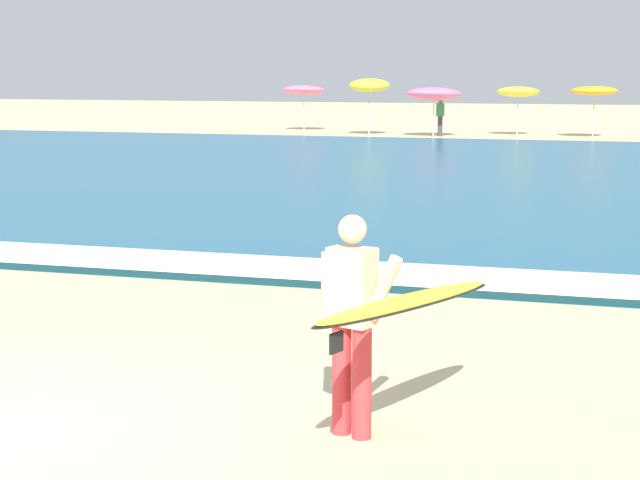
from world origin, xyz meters
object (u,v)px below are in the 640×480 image
at_px(surfer_with_board, 376,310).
at_px(beachgoer_near_row_left, 440,116).
at_px(beach_umbrella_1, 369,85).
at_px(beach_umbrella_3, 518,92).
at_px(beach_umbrella_0, 304,90).
at_px(beach_umbrella_4, 594,91).
at_px(beach_umbrella_2, 434,94).

distance_m(surfer_with_board, beachgoer_near_row_left, 37.11).
bearing_deg(beach_umbrella_1, beach_umbrella_3, 15.62).
bearing_deg(beach_umbrella_0, beachgoer_near_row_left, -16.29).
bearing_deg(beachgoer_near_row_left, beach_umbrella_4, 3.95).
height_order(beach_umbrella_4, beachgoer_near_row_left, beach_umbrella_4).
xyz_separation_m(beach_umbrella_3, beach_umbrella_4, (3.12, -0.58, 0.08)).
xyz_separation_m(beach_umbrella_3, beachgoer_near_row_left, (-3.10, -1.01, -1.01)).
relative_size(beach_umbrella_1, beachgoer_near_row_left, 1.55).
bearing_deg(beach_umbrella_0, beach_umbrella_2, -22.31).
bearing_deg(beachgoer_near_row_left, beach_umbrella_0, 163.71).
bearing_deg(beach_umbrella_3, surfer_with_board, -85.48).
bearing_deg(beach_umbrella_4, surfer_with_board, -90.23).
xyz_separation_m(beach_umbrella_1, beach_umbrella_2, (2.77, -0.05, -0.34)).
distance_m(beach_umbrella_3, beachgoer_near_row_left, 3.42).
distance_m(beach_umbrella_2, beachgoer_near_row_left, 1.19).
distance_m(surfer_with_board, beach_umbrella_2, 36.43).
bearing_deg(beach_umbrella_2, beach_umbrella_4, 10.24).
bearing_deg(beachgoer_near_row_left, beach_umbrella_1, -167.01).
height_order(beach_umbrella_0, beach_umbrella_2, beach_umbrella_0).
relative_size(beach_umbrella_4, beachgoer_near_row_left, 1.34).
distance_m(surfer_with_board, beach_umbrella_3, 37.74).
relative_size(beach_umbrella_2, beach_umbrella_3, 1.09).
height_order(beach_umbrella_2, beach_umbrella_3, beach_umbrella_3).
height_order(beach_umbrella_3, beach_umbrella_4, beach_umbrella_3).
relative_size(beach_umbrella_0, beachgoer_near_row_left, 1.35).
bearing_deg(beach_umbrella_4, beachgoer_near_row_left, -176.05).
distance_m(beach_umbrella_1, beach_umbrella_3, 6.26).
bearing_deg(beach_umbrella_1, surfer_with_board, -75.95).
bearing_deg(beachgoer_near_row_left, beach_umbrella_2, -101.65).
bearing_deg(surfer_with_board, beach_umbrella_3, 94.52).
relative_size(surfer_with_board, beach_umbrella_1, 0.96).
height_order(surfer_with_board, beach_umbrella_0, beach_umbrella_0).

